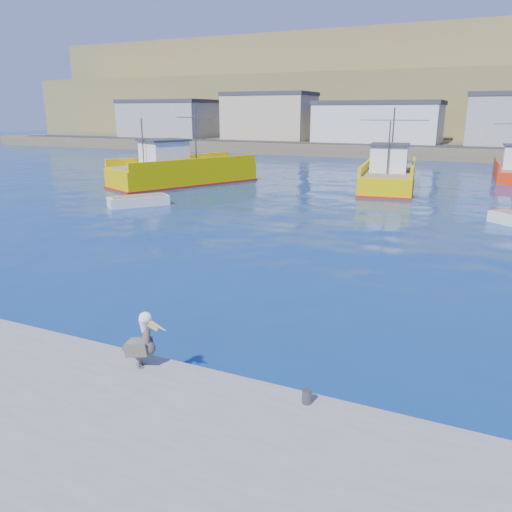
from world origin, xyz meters
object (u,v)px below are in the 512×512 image
(skiff_left, at_px, (139,202))
(pelican, at_px, (141,343))
(trawler_yellow_b, at_px, (389,176))
(trawler_yellow_a, at_px, (181,171))

(skiff_left, height_order, pelican, pelican)
(skiff_left, distance_m, pelican, 23.76)
(trawler_yellow_b, bearing_deg, skiff_left, -132.95)
(trawler_yellow_a, distance_m, skiff_left, 10.41)
(trawler_yellow_b, distance_m, skiff_left, 20.50)
(trawler_yellow_b, bearing_deg, pelican, -89.04)
(skiff_left, xyz_separation_m, pelican, (14.52, -18.79, 0.81))
(trawler_yellow_a, bearing_deg, skiff_left, -73.44)
(trawler_yellow_a, height_order, trawler_yellow_b, trawler_yellow_a)
(skiff_left, bearing_deg, trawler_yellow_a, 106.56)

